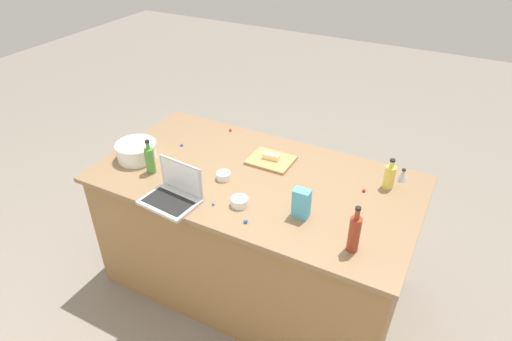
% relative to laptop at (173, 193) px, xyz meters
% --- Properties ---
extents(ground_plane, '(12.00, 12.00, 0.00)m').
position_rel_laptop_xyz_m(ground_plane, '(-0.31, -0.42, -0.95)').
color(ground_plane, slate).
extents(island_counter, '(1.98, 1.06, 0.90)m').
position_rel_laptop_xyz_m(island_counter, '(-0.31, -0.42, -0.50)').
color(island_counter, olive).
rests_on(island_counter, ground).
extents(laptop, '(0.33, 0.26, 0.22)m').
position_rel_laptop_xyz_m(laptop, '(0.00, 0.00, 0.00)').
color(laptop, '#B7B7BC').
rests_on(laptop, island_counter).
extents(mixing_bowl_large, '(0.26, 0.26, 0.12)m').
position_rel_laptop_xyz_m(mixing_bowl_large, '(0.48, -0.25, 0.01)').
color(mixing_bowl_large, white).
rests_on(mixing_bowl_large, island_counter).
extents(bottle_oil, '(0.06, 0.06, 0.19)m').
position_rel_laptop_xyz_m(bottle_oil, '(-1.05, -0.70, 0.03)').
color(bottle_oil, '#DBC64C').
rests_on(bottle_oil, island_counter).
extents(bottle_olive, '(0.06, 0.06, 0.23)m').
position_rel_laptop_xyz_m(bottle_olive, '(0.30, -0.17, 0.04)').
color(bottle_olive, '#4C8C38').
rests_on(bottle_olive, island_counter).
extents(bottle_soy, '(0.06, 0.06, 0.26)m').
position_rel_laptop_xyz_m(bottle_soy, '(-1.02, -0.08, 0.06)').
color(bottle_soy, maroon).
rests_on(bottle_soy, island_counter).
extents(cutting_board, '(0.28, 0.23, 0.02)m').
position_rel_laptop_xyz_m(cutting_board, '(-0.31, -0.63, -0.04)').
color(cutting_board, '#AD7F4C').
rests_on(cutting_board, island_counter).
extents(butter_stick_left, '(0.11, 0.04, 0.04)m').
position_rel_laptop_xyz_m(butter_stick_left, '(-0.31, -0.63, -0.01)').
color(butter_stick_left, '#F4E58C').
rests_on(butter_stick_left, cutting_board).
extents(ramekin_small, '(0.10, 0.10, 0.05)m').
position_rel_laptop_xyz_m(ramekin_small, '(-0.35, -0.13, -0.02)').
color(ramekin_small, white).
rests_on(ramekin_small, island_counter).
extents(ramekin_medium, '(0.09, 0.09, 0.04)m').
position_rel_laptop_xyz_m(ramekin_medium, '(-0.14, -0.32, -0.02)').
color(ramekin_medium, white).
rests_on(ramekin_medium, island_counter).
extents(kitchen_timer, '(0.07, 0.07, 0.08)m').
position_rel_laptop_xyz_m(kitchen_timer, '(-1.11, -0.82, -0.01)').
color(kitchen_timer, '#B2B2B7').
rests_on(kitchen_timer, island_counter).
extents(candy_bag, '(0.09, 0.06, 0.17)m').
position_rel_laptop_xyz_m(candy_bag, '(-0.69, -0.21, 0.04)').
color(candy_bag, '#4CA5CC').
rests_on(candy_bag, island_counter).
extents(candy_0, '(0.02, 0.02, 0.02)m').
position_rel_laptop_xyz_m(candy_0, '(0.14, -0.87, -0.04)').
color(candy_0, red).
rests_on(candy_0, island_counter).
extents(candy_1, '(0.02, 0.02, 0.02)m').
position_rel_laptop_xyz_m(candy_1, '(0.14, -0.17, -0.04)').
color(candy_1, blue).
rests_on(candy_1, island_counter).
extents(candy_2, '(0.02, 0.02, 0.02)m').
position_rel_laptop_xyz_m(candy_2, '(-0.94, -0.58, -0.04)').
color(candy_2, red).
rests_on(candy_2, island_counter).
extents(candy_3, '(0.01, 0.01, 0.01)m').
position_rel_laptop_xyz_m(candy_3, '(-0.22, -0.06, -0.04)').
color(candy_3, blue).
rests_on(candy_3, island_counter).
extents(candy_4, '(0.02, 0.02, 0.02)m').
position_rel_laptop_xyz_m(candy_4, '(0.33, -0.52, -0.04)').
color(candy_4, blue).
rests_on(candy_4, island_counter).
extents(candy_5, '(0.02, 0.02, 0.02)m').
position_rel_laptop_xyz_m(candy_5, '(-0.40, -0.13, -0.04)').
color(candy_5, '#CC3399').
rests_on(candy_5, island_counter).
extents(candy_6, '(0.02, 0.02, 0.02)m').
position_rel_laptop_xyz_m(candy_6, '(0.17, -0.34, -0.04)').
color(candy_6, orange).
rests_on(candy_6, island_counter).
extents(candy_7, '(0.02, 0.02, 0.02)m').
position_rel_laptop_xyz_m(candy_7, '(-0.46, -0.02, -0.04)').
color(candy_7, blue).
rests_on(candy_7, island_counter).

